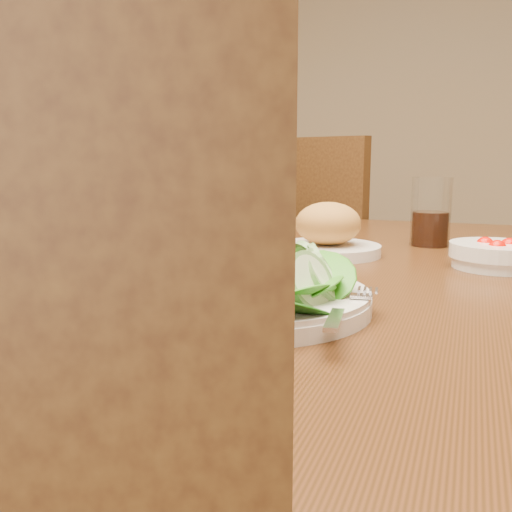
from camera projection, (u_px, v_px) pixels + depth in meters
name	position (u px, v px, depth m)	size (l,w,h in m)	color
dining_table	(286.00, 335.00, 0.86)	(0.90, 1.40, 0.75)	#462511
chair_far	(330.00, 287.00, 1.78)	(0.59, 0.59, 0.96)	#4B3113
salad_plate	(257.00, 285.00, 0.61)	(0.27, 0.26, 0.08)	silver
bread_plate	(328.00, 233.00, 0.95)	(0.18, 0.18, 0.09)	silver
tomato_bowl	(496.00, 255.00, 0.84)	(0.13, 0.13, 0.04)	silver
drinking_glass	(431.00, 217.00, 1.05)	(0.07, 0.07, 0.13)	silver
napkin_holder	(181.00, 206.00, 1.03)	(0.11, 0.06, 0.14)	white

